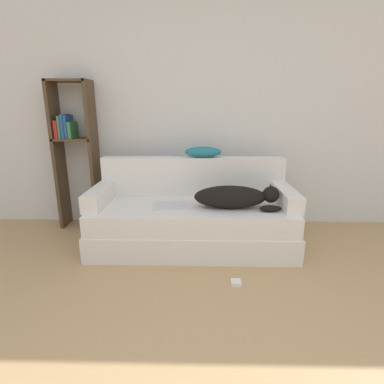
# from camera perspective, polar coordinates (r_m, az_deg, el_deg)

# --- Properties ---
(wall_back) EXTENTS (8.20, 0.06, 2.70)m
(wall_back) POSITION_cam_1_polar(r_m,az_deg,el_deg) (3.41, 3.74, 16.35)
(wall_back) COLOR silver
(wall_back) RESTS_ON ground_plane
(couch) EXTENTS (1.91, 0.81, 0.43)m
(couch) POSITION_cam_1_polar(r_m,az_deg,el_deg) (2.92, 0.04, -6.44)
(couch) COLOR silver
(couch) RESTS_ON ground_plane
(couch_backrest) EXTENTS (1.87, 0.15, 0.40)m
(couch_backrest) POSITION_cam_1_polar(r_m,az_deg,el_deg) (3.12, 0.17, 3.02)
(couch_backrest) COLOR silver
(couch_backrest) RESTS_ON couch
(couch_arm_left) EXTENTS (0.15, 0.62, 0.16)m
(couch_arm_left) POSITION_cam_1_polar(r_m,az_deg,el_deg) (2.97, -17.20, -0.74)
(couch_arm_left) COLOR silver
(couch_arm_left) RESTS_ON couch
(couch_arm_right) EXTENTS (0.15, 0.62, 0.16)m
(couch_arm_right) POSITION_cam_1_polar(r_m,az_deg,el_deg) (2.93, 17.49, -0.96)
(couch_arm_right) COLOR silver
(couch_arm_right) RESTS_ON couch
(dog) EXTENTS (0.77, 0.26, 0.22)m
(dog) POSITION_cam_1_polar(r_m,az_deg,el_deg) (2.75, 8.20, -0.92)
(dog) COLOR black
(dog) RESTS_ON couch
(laptop) EXTENTS (0.31, 0.25, 0.02)m
(laptop) POSITION_cam_1_polar(r_m,az_deg,el_deg) (2.80, -4.17, -2.54)
(laptop) COLOR silver
(laptop) RESTS_ON couch
(throw_pillow) EXTENTS (0.37, 0.15, 0.11)m
(throw_pillow) POSITION_cam_1_polar(r_m,az_deg,el_deg) (3.07, 2.13, 7.63)
(throw_pillow) COLOR teal
(throw_pillow) RESTS_ON couch_backrest
(bookshelf) EXTENTS (0.43, 0.26, 1.59)m
(bookshelf) POSITION_cam_1_polar(r_m,az_deg,el_deg) (3.52, -21.52, 8.02)
(bookshelf) COLOR #4C3823
(bookshelf) RESTS_ON ground_plane
(power_adapter) EXTENTS (0.08, 0.08, 0.03)m
(power_adapter) POSITION_cam_1_polar(r_m,az_deg,el_deg) (2.43, 8.38, -16.73)
(power_adapter) COLOR white
(power_adapter) RESTS_ON ground_plane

